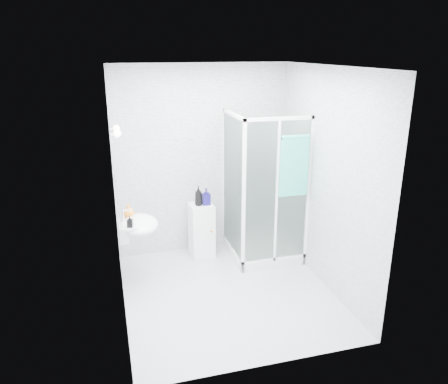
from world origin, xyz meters
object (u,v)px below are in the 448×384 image
object	(u,v)px
wall_basin	(137,225)
soap_dispenser_black	(130,221)
shampoo_bottle_a	(198,196)
storage_cabinet	(202,230)
hand_towel	(294,164)
soap_dispenser_orange	(128,211)
shampoo_bottle_b	(206,197)
shower_enclosure	(260,228)

from	to	relation	value
wall_basin	soap_dispenser_black	world-z (taller)	wall_basin
wall_basin	shampoo_bottle_a	bearing A→B (deg)	33.92
shampoo_bottle_a	storage_cabinet	bearing A→B (deg)	28.49
hand_towel	soap_dispenser_orange	size ratio (longest dim) A/B	4.61
wall_basin	hand_towel	size ratio (longest dim) A/B	0.73
soap_dispenser_black	soap_dispenser_orange	bearing A→B (deg)	89.11
shampoo_bottle_b	hand_towel	bearing A→B (deg)	-35.08
storage_cabinet	soap_dispenser_black	distance (m)	1.39
shower_enclosure	storage_cabinet	xyz separation A→B (m)	(-0.74, 0.29, -0.07)
hand_towel	storage_cabinet	bearing A→B (deg)	145.90
soap_dispenser_orange	soap_dispenser_black	distance (m)	0.30
shampoo_bottle_b	soap_dispenser_orange	distance (m)	1.16
hand_towel	shampoo_bottle_a	size ratio (longest dim) A/B	2.86
soap_dispenser_orange	soap_dispenser_black	size ratio (longest dim) A/B	1.23
shower_enclosure	shampoo_bottle_b	distance (m)	0.85
shower_enclosure	soap_dispenser_orange	bearing A→B (deg)	-173.22
storage_cabinet	soap_dispenser_orange	size ratio (longest dim) A/B	4.55
wall_basin	soap_dispenser_black	distance (m)	0.25
shampoo_bottle_a	soap_dispenser_orange	world-z (taller)	soap_dispenser_orange
shower_enclosure	wall_basin	distance (m)	1.72
shampoo_bottle_b	soap_dispenser_black	xyz separation A→B (m)	(-1.06, -0.78, 0.06)
wall_basin	storage_cabinet	xyz separation A→B (m)	(0.91, 0.61, -0.42)
shampoo_bottle_b	soap_dispenser_orange	world-z (taller)	soap_dispenser_orange
shampoo_bottle_a	shampoo_bottle_b	size ratio (longest dim) A/B	1.17
wall_basin	shampoo_bottle_a	xyz separation A→B (m)	(0.87, 0.59, 0.09)
storage_cabinet	shampoo_bottle_b	size ratio (longest dim) A/B	3.29
hand_towel	shampoo_bottle_a	xyz separation A→B (m)	(-1.06, 0.67, -0.53)
storage_cabinet	shampoo_bottle_a	xyz separation A→B (m)	(-0.04, -0.02, 0.51)
shower_enclosure	shampoo_bottle_a	bearing A→B (deg)	161.09
wall_basin	hand_towel	xyz separation A→B (m)	(1.93, -0.09, 0.63)
wall_basin	shampoo_bottle_b	xyz separation A→B (m)	(0.98, 0.59, 0.07)
shower_enclosure	soap_dispenser_black	world-z (taller)	shower_enclosure
wall_basin	soap_dispenser_orange	xyz separation A→B (m)	(-0.08, 0.11, 0.15)
shower_enclosure	hand_towel	size ratio (longest dim) A/B	2.61
storage_cabinet	hand_towel	distance (m)	1.62
storage_cabinet	soap_dispenser_orange	world-z (taller)	soap_dispenser_orange
shampoo_bottle_b	wall_basin	bearing A→B (deg)	-148.98
wall_basin	storage_cabinet	distance (m)	1.17
wall_basin	soap_dispenser_orange	distance (m)	0.20
hand_towel	soap_dispenser_orange	bearing A→B (deg)	174.46
storage_cabinet	shampoo_bottle_b	distance (m)	0.50
wall_basin	shower_enclosure	bearing A→B (deg)	10.81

